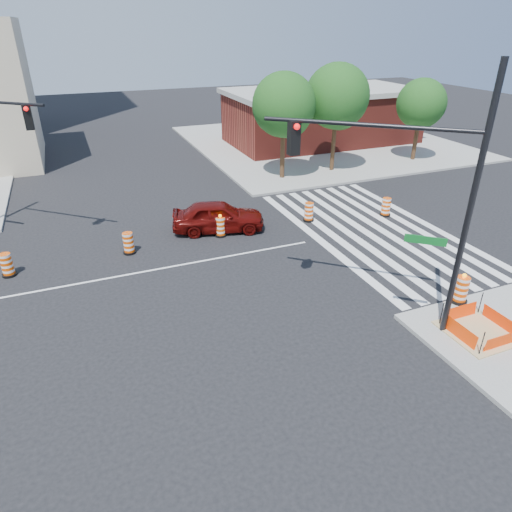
# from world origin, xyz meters

# --- Properties ---
(ground) EXTENTS (120.00, 120.00, 0.00)m
(ground) POSITION_xyz_m (0.00, 0.00, 0.00)
(ground) COLOR black
(ground) RESTS_ON ground
(sidewalk_ne) EXTENTS (22.00, 22.00, 0.15)m
(sidewalk_ne) POSITION_xyz_m (18.00, 18.00, 0.07)
(sidewalk_ne) COLOR gray
(sidewalk_ne) RESTS_ON ground
(crosswalk_east) EXTENTS (6.75, 13.50, 0.01)m
(crosswalk_east) POSITION_xyz_m (10.95, 0.00, 0.01)
(crosswalk_east) COLOR silver
(crosswalk_east) RESTS_ON ground
(lane_centerline) EXTENTS (14.00, 0.12, 0.01)m
(lane_centerline) POSITION_xyz_m (0.00, 0.00, 0.01)
(lane_centerline) COLOR silver
(lane_centerline) RESTS_ON ground
(excavation_pit) EXTENTS (2.20, 2.20, 0.90)m
(excavation_pit) POSITION_xyz_m (9.00, -9.00, 0.22)
(excavation_pit) COLOR tan
(excavation_pit) RESTS_ON ground
(brick_storefront) EXTENTS (16.50, 8.50, 4.60)m
(brick_storefront) POSITION_xyz_m (18.00, 18.00, 2.32)
(brick_storefront) COLOR maroon
(brick_storefront) RESTS_ON ground
(red_coupe) EXTENTS (5.02, 3.02, 1.60)m
(red_coupe) POSITION_xyz_m (3.49, 2.99, 0.80)
(red_coupe) COLOR #4F0906
(red_coupe) RESTS_ON ground
(signal_pole_se) EXTENTS (5.12, 4.45, 8.77)m
(signal_pole_se) POSITION_xyz_m (6.59, -7.20, 5.36)
(signal_pole_se) COLOR black
(signal_pole_se) RESTS_ON ground
(pit_drum) EXTENTS (0.63, 0.63, 1.24)m
(pit_drum) POSITION_xyz_m (9.81, -7.22, 0.66)
(pit_drum) COLOR black
(pit_drum) RESTS_ON ground
(tree_north_c) EXTENTS (4.13, 4.13, 7.02)m
(tree_north_c) POSITION_xyz_m (10.30, 9.69, 4.71)
(tree_north_c) COLOR #382314
(tree_north_c) RESTS_ON ground
(tree_north_d) EXTENTS (4.36, 4.36, 7.41)m
(tree_north_d) POSITION_xyz_m (14.39, 9.94, 4.98)
(tree_north_d) COLOR #382314
(tree_north_d) RESTS_ON ground
(tree_north_e) EXTENTS (3.62, 3.61, 6.14)m
(tree_north_e) POSITION_xyz_m (21.74, 10.02, 4.12)
(tree_north_e) COLOR #382314
(tree_north_e) RESTS_ON ground
(median_drum_1) EXTENTS (0.60, 0.60, 1.02)m
(median_drum_1) POSITION_xyz_m (-6.32, 1.86, 0.48)
(median_drum_1) COLOR black
(median_drum_1) RESTS_ON ground
(median_drum_2) EXTENTS (0.60, 0.60, 1.02)m
(median_drum_2) POSITION_xyz_m (-1.21, 2.09, 0.48)
(median_drum_2) COLOR black
(median_drum_2) RESTS_ON ground
(median_drum_3) EXTENTS (0.60, 0.60, 1.18)m
(median_drum_3) POSITION_xyz_m (3.38, 2.30, 0.49)
(median_drum_3) COLOR black
(median_drum_3) RESTS_ON ground
(median_drum_4) EXTENTS (0.60, 0.60, 1.02)m
(median_drum_4) POSITION_xyz_m (8.45, 2.38, 0.48)
(median_drum_4) COLOR black
(median_drum_4) RESTS_ON ground
(median_drum_5) EXTENTS (0.60, 0.60, 1.02)m
(median_drum_5) POSITION_xyz_m (12.79, 1.42, 0.48)
(median_drum_5) COLOR black
(median_drum_5) RESTS_ON ground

